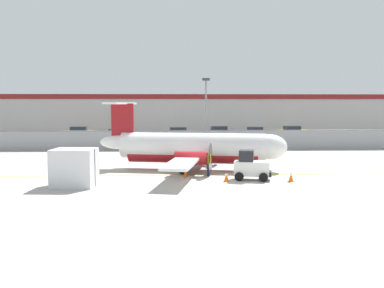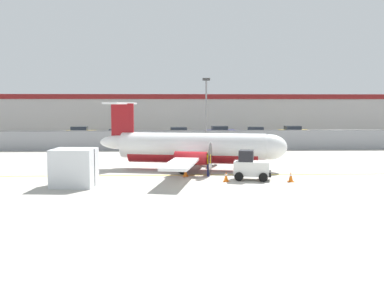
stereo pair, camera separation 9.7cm
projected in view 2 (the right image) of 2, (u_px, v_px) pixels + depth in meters
The scene contains 20 objects.
ground_plane at pixel (198, 175), 28.91m from camera, with size 140.00×140.00×0.01m.
perimeter_fence at pixel (190, 140), 44.73m from camera, with size 98.00×0.10×2.10m.
parking_lot_strip at pixel (187, 141), 56.27m from camera, with size 98.00×17.00×0.12m.
background_building at pixel (184, 113), 74.37m from camera, with size 91.00×8.10×6.50m.
commuter_airplane at pixel (196, 148), 31.15m from camera, with size 13.83×16.01×4.92m.
baggage_tug at pixel (251, 166), 27.01m from camera, with size 2.52×1.81×1.88m.
ground_crew_worker at pixel (208, 162), 28.36m from camera, with size 0.34×0.54×1.70m.
cargo_container at pixel (74, 168), 24.84m from camera, with size 2.56×2.20×2.20m.
traffic_cone_near_left at pixel (186, 172), 28.37m from camera, with size 0.36×0.36×0.64m.
traffic_cone_near_right at pixel (226, 177), 26.44m from camera, with size 0.36×0.36×0.64m.
traffic_cone_far_left at pixel (238, 161), 33.49m from camera, with size 0.36×0.36×0.64m.
traffic_cone_far_right at pixel (291, 177), 26.36m from camera, with size 0.36×0.36×0.64m.
parked_car_0 at pixel (80, 132), 60.42m from camera, with size 4.27×2.14×1.58m.
parked_car_1 at pixel (117, 135), 54.14m from camera, with size 4.27×2.15×1.58m.
parked_car_2 at pixel (143, 138), 49.69m from camera, with size 4.28×2.16×1.58m.
parked_car_3 at pixel (179, 133), 58.84m from camera, with size 4.33×2.27×1.58m.
parked_car_4 at pixel (220, 132), 61.66m from camera, with size 4.32×2.25×1.58m.
parked_car_5 at pixel (255, 133), 59.55m from camera, with size 4.39×2.45×1.58m.
parked_car_6 at pixel (293, 131), 61.96m from camera, with size 4.26×2.13×1.58m.
apron_light_pole at pixel (206, 109), 40.69m from camera, with size 0.70×0.30×7.27m.
Camera 2 is at (-1.54, -26.56, 4.73)m, focal length 40.00 mm.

